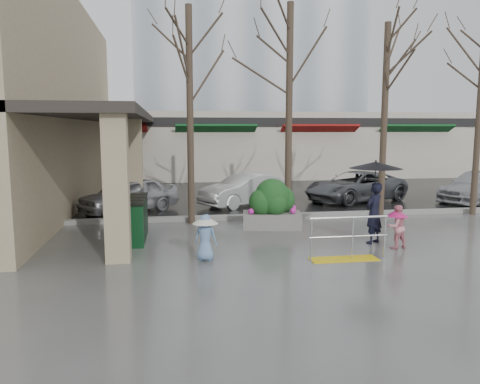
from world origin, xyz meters
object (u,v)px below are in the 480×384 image
object	(u,v)px
tree_mideast	(386,73)
tree_midwest	(290,59)
car_c	(355,186)
car_b	(246,190)
child_blue	(205,233)
planter	(272,205)
tree_west	(189,62)
car_d	(477,186)
handrail	(347,244)
news_boxes	(137,219)
child_pink	(397,224)
woman	(375,190)
car_a	(129,195)

from	to	relation	value
tree_mideast	tree_midwest	bearing A→B (deg)	180.00
car_c	car_b	bearing A→B (deg)	-108.72
tree_mideast	child_blue	distance (m)	8.82
planter	car_c	xyz separation A→B (m)	(4.65, 4.67, -0.10)
tree_west	car_c	size ratio (longest dim) A/B	1.50
car_c	car_d	size ratio (longest dim) A/B	1.04
handrail	tree_mideast	distance (m)	7.28
news_boxes	car_d	xyz separation A→B (m)	(13.71, 4.75, 0.04)
car_b	car_d	size ratio (longest dim) A/B	0.88
handrail	child_pink	xyz separation A→B (m)	(1.64, 0.79, 0.25)
tree_midwest	car_c	size ratio (longest dim) A/B	1.54
news_boxes	tree_west	bearing A→B (deg)	52.61
child_pink	woman	bearing A→B (deg)	-69.83
tree_west	car_d	distance (m)	13.20
tree_midwest	child_blue	distance (m)	7.05
tree_mideast	car_d	xyz separation A→B (m)	(5.62, 2.74, -4.23)
car_d	tree_midwest	bearing A→B (deg)	-102.99
car_a	news_boxes	bearing A→B (deg)	-27.87
planter	car_d	size ratio (longest dim) A/B	0.43
child_blue	car_a	size ratio (longest dim) A/B	0.30
handrail	child_pink	size ratio (longest dim) A/B	1.69
news_boxes	car_a	world-z (taller)	car_a
tree_mideast	car_a	world-z (taller)	tree_mideast
handrail	tree_west	world-z (taller)	tree_west
child_blue	car_d	bearing A→B (deg)	-127.57
tree_west	car_a	world-z (taller)	tree_west
child_pink	car_b	distance (m)	7.72
child_blue	tree_west	bearing A→B (deg)	-66.94
tree_midwest	woman	bearing A→B (deg)	-67.03
car_a	car_b	distance (m)	4.53
planter	news_boxes	xyz separation A→B (m)	(-4.00, -0.87, -0.15)
car_c	woman	bearing A→B (deg)	-41.51
tree_mideast	car_a	xyz separation A→B (m)	(-8.64, 2.43, -4.23)
child_pink	car_d	size ratio (longest dim) A/B	0.26
tree_mideast	woman	bearing A→B (deg)	-118.39
car_b	tree_midwest	bearing A→B (deg)	-14.92
child_pink	car_a	xyz separation A→B (m)	(-7.14, 6.44, 0.01)
child_pink	car_c	bearing A→B (deg)	-115.82
tree_west	news_boxes	bearing A→B (deg)	-128.33
car_a	car_b	world-z (taller)	same
tree_midwest	car_b	size ratio (longest dim) A/B	1.83
handrail	car_b	bearing A→B (deg)	97.35
handrail	woman	xyz separation A→B (m)	(1.29, 1.38, 1.05)
planter	tree_mideast	bearing A→B (deg)	15.48
car_a	tree_west	bearing A→B (deg)	6.35
child_blue	car_c	size ratio (longest dim) A/B	0.24
news_boxes	tree_mideast	bearing A→B (deg)	14.88
tree_mideast	child_blue	xyz separation A→B (m)	(-6.41, -4.36, -4.21)
child_pink	car_c	xyz separation A→B (m)	(2.06, 7.55, 0.01)
woman	child_pink	distance (m)	1.06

